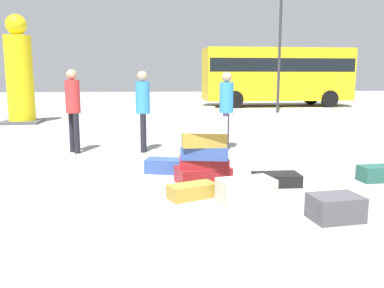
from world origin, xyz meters
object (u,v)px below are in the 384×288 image
suitcase_black_foreground_far (276,179)px  suitcase_cream_upright_blue (246,191)px  person_passerby_in_red (226,104)px  suitcase_teal_left_side (379,173)px  lamp_post (280,31)px  suitcase_tan_white_trunk (192,191)px  suitcase_charcoal_behind_tower (335,208)px  suitcase_navy_foreground_near (166,166)px  person_tourist_with_camera (143,104)px  yellow_dummy_statue (20,76)px  suitcase_tower (204,152)px  person_bearded_onlooker (73,103)px  parked_bus (276,73)px

suitcase_black_foreground_far → suitcase_cream_upright_blue: bearing=-129.1°
person_passerby_in_red → suitcase_teal_left_side: bearing=46.8°
lamp_post → suitcase_tan_white_trunk: bearing=-113.4°
suitcase_teal_left_side → person_passerby_in_red: size_ratio=0.35×
suitcase_charcoal_behind_tower → suitcase_navy_foreground_near: suitcase_charcoal_behind_tower is taller
person_tourist_with_camera → suitcase_black_foreground_far: bearing=34.7°
yellow_dummy_statue → suitcase_tan_white_trunk: bearing=-62.9°
suitcase_tower → person_passerby_in_red: (0.91, 2.80, 0.53)m
suitcase_tan_white_trunk → person_passerby_in_red: bearing=49.8°
suitcase_tan_white_trunk → suitcase_navy_foreground_near: bearing=78.6°
suitcase_cream_upright_blue → person_bearded_onlooker: 4.80m
suitcase_black_foreground_far → suitcase_teal_left_side: (1.65, 0.06, 0.03)m
suitcase_cream_upright_blue → suitcase_black_foreground_far: size_ratio=1.05×
suitcase_tower → person_passerby_in_red: bearing=72.0°
suitcase_cream_upright_blue → suitcase_tan_white_trunk: 0.72m
suitcase_navy_foreground_near → person_bearded_onlooker: person_bearded_onlooker is taller
suitcase_black_foreground_far → suitcase_teal_left_side: suitcase_teal_left_side is taller
suitcase_tower → person_bearded_onlooker: (-2.37, 2.83, 0.56)m
suitcase_black_foreground_far → parked_bus: 17.20m
person_passerby_in_red → suitcase_tan_white_trunk: bearing=-2.9°
suitcase_navy_foreground_near → lamp_post: bearing=80.5°
suitcase_tower → person_passerby_in_red: person_passerby_in_red is taller
person_bearded_onlooker → person_passerby_in_red: person_bearded_onlooker is taller
person_tourist_with_camera → yellow_dummy_statue: size_ratio=0.47×
suitcase_black_foreground_far → suitcase_charcoal_behind_tower: size_ratio=1.22×
suitcase_charcoal_behind_tower → person_passerby_in_red: 4.63m
person_bearded_onlooker → suitcase_teal_left_side: bearing=25.0°
suitcase_tan_white_trunk → suitcase_black_foreground_far: bearing=-1.7°
suitcase_navy_foreground_near → yellow_dummy_statue: yellow_dummy_statue is taller
suitcase_tower → parked_bus: 17.31m
suitcase_teal_left_side → suitcase_tan_white_trunk: bearing=-174.2°
suitcase_cream_upright_blue → person_tourist_with_camera: (-1.31, 3.78, 0.87)m
person_bearded_onlooker → suitcase_tower: bearing=5.5°
suitcase_tan_white_trunk → yellow_dummy_statue: (-4.88, 9.53, 1.55)m
suitcase_tower → person_bearded_onlooker: bearing=129.9°
parked_bus → lamp_post: size_ratio=1.47×
suitcase_tower → yellow_dummy_statue: 10.27m
suitcase_tower → parked_bus: parked_bus is taller
yellow_dummy_statue → person_passerby_in_red: bearing=-44.7°
person_tourist_with_camera → parked_bus: 15.14m
suitcase_tower → person_tourist_with_camera: bearing=108.0°
person_tourist_with_camera → yellow_dummy_statue: bearing=-143.2°
suitcase_black_foreground_far → person_tourist_with_camera: bearing=125.1°
suitcase_tan_white_trunk → person_tourist_with_camera: size_ratio=0.36×
suitcase_charcoal_behind_tower → person_tourist_with_camera: 5.09m
suitcase_black_foreground_far → person_tourist_with_camera: 3.73m
suitcase_black_foreground_far → parked_bus: parked_bus is taller
suitcase_tower → yellow_dummy_statue: yellow_dummy_statue is taller
suitcase_navy_foreground_near → person_tourist_with_camera: 2.25m
suitcase_charcoal_behind_tower → yellow_dummy_statue: size_ratio=0.15×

